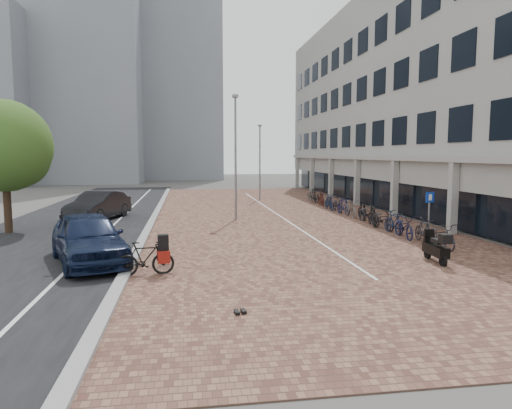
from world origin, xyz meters
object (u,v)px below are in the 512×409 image
object	(u,v)px
car_dark	(98,206)
scooter_mid	(436,247)
car_navy	(89,238)
parking_sign	(429,209)
hero_bike	(145,258)

from	to	relation	value
car_dark	scooter_mid	world-z (taller)	car_dark
car_navy	parking_sign	xyz separation A→B (m)	(13.37, 2.07, 0.50)
car_dark	parking_sign	bearing A→B (deg)	-11.59
car_dark	scooter_mid	distance (m)	18.06
car_dark	scooter_mid	bearing A→B (deg)	-24.86
hero_bike	parking_sign	distance (m)	12.08
scooter_mid	parking_sign	distance (m)	4.24
car_dark	hero_bike	size ratio (longest dim) A/B	2.71
car_navy	car_dark	distance (m)	10.80
car_navy	hero_bike	bearing A→B (deg)	-64.14
car_navy	hero_bike	distance (m)	2.78
car_navy	scooter_mid	distance (m)	11.68
scooter_mid	parking_sign	bearing A→B (deg)	68.37
hero_bike	parking_sign	size ratio (longest dim) A/B	0.86
scooter_mid	parking_sign	xyz separation A→B (m)	(1.81, 3.74, 0.81)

